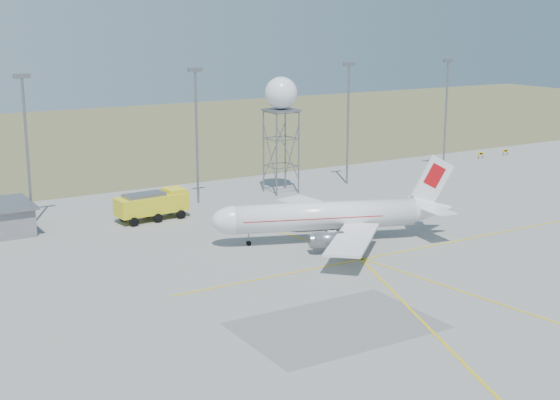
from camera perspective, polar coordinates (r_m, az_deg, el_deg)
grass_strip at (r=191.40m, az=-12.76°, el=4.55°), size 400.00×120.00×0.03m
mast_a at (r=109.75m, az=-18.07°, el=4.37°), size 2.20×0.50×20.50m
mast_b at (r=117.81m, az=-6.13°, el=5.51°), size 2.20×0.50×20.50m
mast_c at (r=131.98m, az=5.01°, el=6.35°), size 2.20×0.50×20.50m
mast_d at (r=145.94m, az=12.07°, el=6.76°), size 2.20×0.50×20.50m
taxi_sign_near at (r=162.52m, az=14.48°, el=3.28°), size 1.60×0.17×1.20m
taxi_sign_far at (r=167.54m, az=16.17°, el=3.46°), size 1.60×0.17×1.20m
airliner_main at (r=98.35m, az=3.61°, el=-1.19°), size 30.50×28.68×10.68m
radar_tower at (r=124.78m, az=0.08°, el=5.26°), size 5.15×5.15×18.65m
fire_truck at (r=110.50m, az=-9.22°, el=-0.44°), size 10.40×4.75×4.06m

